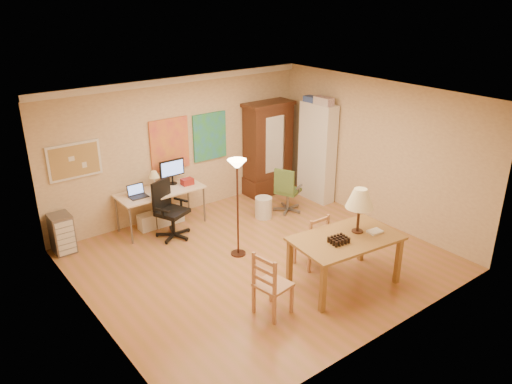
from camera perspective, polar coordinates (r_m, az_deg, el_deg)
floor at (r=8.40m, az=0.45°, el=-7.73°), size 5.50×5.50×0.00m
crown_molding at (r=9.46m, az=-8.93°, el=12.56°), size 5.50×0.08×0.12m
corkboard at (r=8.96m, az=-20.03°, el=3.38°), size 0.90×0.04×0.62m
art_panel_left at (r=9.62m, az=-9.84°, el=5.37°), size 0.80×0.04×1.00m
art_panel_right at (r=10.05m, az=-5.31°, el=6.34°), size 0.75×0.04×0.95m
dining_table at (r=7.51m, az=10.80°, el=-3.86°), size 1.68×1.13×1.49m
ladder_chair_back at (r=8.09m, az=6.44°, el=-5.69°), size 0.43×0.41×0.91m
ladder_chair_left at (r=6.91m, az=1.77°, el=-10.68°), size 0.48×0.50×0.95m
torchiere_lamp at (r=7.98m, az=-2.16°, el=1.42°), size 0.31×0.31×1.69m
computer_desk at (r=9.53m, az=-10.73°, el=-1.32°), size 1.60×0.70×1.21m
office_chair_black at (r=9.14m, az=-9.64°, el=-3.42°), size 0.65×0.65×1.06m
office_chair_green at (r=10.04m, az=3.57°, el=-0.90°), size 0.58×0.58×0.94m
drawer_cart at (r=9.10m, az=-21.28°, el=-4.45°), size 0.34×0.41×0.68m
armoire at (r=10.77m, az=1.39°, el=4.32°), size 1.09×0.52×2.00m
bookshelf at (r=10.46m, az=6.99°, el=4.48°), size 0.31×0.82×2.06m
wastebin at (r=9.78m, az=0.86°, el=-1.78°), size 0.34×0.34×0.42m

